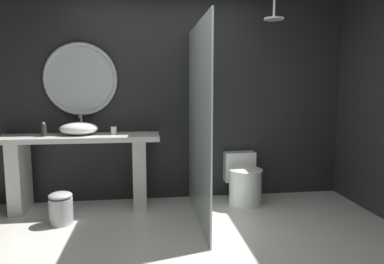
{
  "coord_description": "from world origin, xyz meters",
  "views": [
    {
      "loc": [
        -0.18,
        -2.5,
        1.41
      ],
      "look_at": [
        0.25,
        0.81,
        0.97
      ],
      "focal_mm": 33.26,
      "sensor_mm": 36.0,
      "label": 1
    }
  ],
  "objects_px": {
    "tumbler_cup": "(114,130)",
    "round_wall_mirror": "(81,79)",
    "waste_bin": "(61,208)",
    "vessel_sink": "(79,128)",
    "rain_shower_head": "(274,16)",
    "soap_dispenser": "(44,130)",
    "toilet": "(243,180)"
  },
  "relations": [
    {
      "from": "tumbler_cup",
      "to": "round_wall_mirror",
      "type": "xyz_separation_m",
      "value": [
        -0.38,
        0.2,
        0.58
      ]
    },
    {
      "from": "tumbler_cup",
      "to": "waste_bin",
      "type": "bearing_deg",
      "value": -136.66
    },
    {
      "from": "vessel_sink",
      "to": "tumbler_cup",
      "type": "distance_m",
      "value": 0.39
    },
    {
      "from": "vessel_sink",
      "to": "rain_shower_head",
      "type": "xyz_separation_m",
      "value": [
        2.16,
        -0.27,
        1.24
      ]
    },
    {
      "from": "soap_dispenser",
      "to": "waste_bin",
      "type": "relative_size",
      "value": 0.47
    },
    {
      "from": "tumbler_cup",
      "to": "soap_dispenser",
      "type": "relative_size",
      "value": 0.58
    },
    {
      "from": "toilet",
      "to": "round_wall_mirror",
      "type": "bearing_deg",
      "value": 172.78
    },
    {
      "from": "tumbler_cup",
      "to": "rain_shower_head",
      "type": "xyz_separation_m",
      "value": [
        1.77,
        -0.25,
        1.27
      ]
    },
    {
      "from": "soap_dispenser",
      "to": "waste_bin",
      "type": "height_order",
      "value": "soap_dispenser"
    },
    {
      "from": "toilet",
      "to": "vessel_sink",
      "type": "bearing_deg",
      "value": 178.48
    },
    {
      "from": "rain_shower_head",
      "to": "waste_bin",
      "type": "xyz_separation_m",
      "value": [
        -2.28,
        -0.22,
        -1.99
      ]
    },
    {
      "from": "rain_shower_head",
      "to": "toilet",
      "type": "xyz_separation_m",
      "value": [
        -0.24,
        0.22,
        -1.89
      ]
    },
    {
      "from": "round_wall_mirror",
      "to": "waste_bin",
      "type": "distance_m",
      "value": 1.48
    },
    {
      "from": "toilet",
      "to": "soap_dispenser",
      "type": "bearing_deg",
      "value": -179.4
    },
    {
      "from": "soap_dispenser",
      "to": "toilet",
      "type": "xyz_separation_m",
      "value": [
        2.27,
        0.02,
        -0.65
      ]
    },
    {
      "from": "round_wall_mirror",
      "to": "waste_bin",
      "type": "relative_size",
      "value": 2.53
    },
    {
      "from": "soap_dispenser",
      "to": "vessel_sink",
      "type": "bearing_deg",
      "value": 11.73
    },
    {
      "from": "tumbler_cup",
      "to": "vessel_sink",
      "type": "bearing_deg",
      "value": 177.91
    },
    {
      "from": "rain_shower_head",
      "to": "toilet",
      "type": "height_order",
      "value": "rain_shower_head"
    },
    {
      "from": "vessel_sink",
      "to": "rain_shower_head",
      "type": "distance_m",
      "value": 2.5
    },
    {
      "from": "soap_dispenser",
      "to": "waste_bin",
      "type": "bearing_deg",
      "value": -60.19
    },
    {
      "from": "vessel_sink",
      "to": "soap_dispenser",
      "type": "bearing_deg",
      "value": -168.27
    },
    {
      "from": "vessel_sink",
      "to": "waste_bin",
      "type": "height_order",
      "value": "vessel_sink"
    },
    {
      "from": "waste_bin",
      "to": "rain_shower_head",
      "type": "bearing_deg",
      "value": 5.6
    },
    {
      "from": "tumbler_cup",
      "to": "soap_dispenser",
      "type": "height_order",
      "value": "soap_dispenser"
    },
    {
      "from": "soap_dispenser",
      "to": "waste_bin",
      "type": "xyz_separation_m",
      "value": [
        0.24,
        -0.42,
        -0.75
      ]
    },
    {
      "from": "toilet",
      "to": "waste_bin",
      "type": "xyz_separation_m",
      "value": [
        -2.03,
        -0.44,
        -0.1
      ]
    },
    {
      "from": "round_wall_mirror",
      "to": "rain_shower_head",
      "type": "relative_size",
      "value": 2.2
    },
    {
      "from": "soap_dispenser",
      "to": "toilet",
      "type": "bearing_deg",
      "value": 0.6
    },
    {
      "from": "tumbler_cup",
      "to": "rain_shower_head",
      "type": "relative_size",
      "value": 0.24
    },
    {
      "from": "vessel_sink",
      "to": "waste_bin",
      "type": "xyz_separation_m",
      "value": [
        -0.12,
        -0.49,
        -0.75
      ]
    },
    {
      "from": "rain_shower_head",
      "to": "waste_bin",
      "type": "distance_m",
      "value": 3.03
    }
  ]
}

